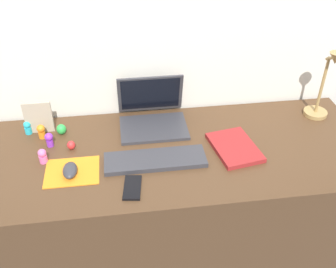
{
  "coord_description": "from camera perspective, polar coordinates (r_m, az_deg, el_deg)",
  "views": [
    {
      "loc": [
        -0.21,
        -1.3,
        1.77
      ],
      "look_at": [
        -0.03,
        0.0,
        0.83
      ],
      "focal_mm": 42.55,
      "sensor_mm": 36.0,
      "label": 1
    }
  ],
  "objects": [
    {
      "name": "ground_plane",
      "position": [
        2.21,
        0.76,
        -17.71
      ],
      "size": [
        6.0,
        6.0,
        0.0
      ],
      "primitive_type": "plane",
      "color": "#474C56"
    },
    {
      "name": "back_wall",
      "position": [
        2.0,
        -0.63,
        2.59
      ],
      "size": [
        2.89,
        0.05,
        1.35
      ],
      "primitive_type": "cube",
      "color": "silver",
      "rests_on": "ground_plane"
    },
    {
      "name": "desk",
      "position": [
        1.92,
        0.84,
        -11.13
      ],
      "size": [
        1.69,
        0.66,
        0.74
      ],
      "primitive_type": "cube",
      "color": "#4C331E",
      "rests_on": "ground_plane"
    },
    {
      "name": "laptop",
      "position": [
        1.82,
        -2.29,
        3.1
      ],
      "size": [
        0.3,
        0.26,
        0.21
      ],
      "color": "#333338",
      "rests_on": "desk"
    },
    {
      "name": "keyboard",
      "position": [
        1.61,
        -1.84,
        -3.73
      ],
      "size": [
        0.41,
        0.13,
        0.02
      ],
      "primitive_type": "cube",
      "color": "#333338",
      "rests_on": "desk"
    },
    {
      "name": "mousepad",
      "position": [
        1.61,
        -13.56,
        -5.26
      ],
      "size": [
        0.21,
        0.17,
        0.0
      ],
      "primitive_type": "cube",
      "color": "orange",
      "rests_on": "desk"
    },
    {
      "name": "mouse",
      "position": [
        1.59,
        -13.87,
        -5.06
      ],
      "size": [
        0.06,
        0.1,
        0.03
      ],
      "primitive_type": "ellipsoid",
      "color": "#333338",
      "rests_on": "mousepad"
    },
    {
      "name": "cell_phone",
      "position": [
        1.5,
        -5.12,
        -7.65
      ],
      "size": [
        0.08,
        0.14,
        0.01
      ],
      "primitive_type": "cube",
      "rotation": [
        0.0,
        0.0,
        -0.13
      ],
      "color": "black",
      "rests_on": "desk"
    },
    {
      "name": "desk_lamp",
      "position": [
        1.93,
        21.52,
        6.3
      ],
      "size": [
        0.11,
        0.14,
        0.34
      ],
      "color": "#A5844C",
      "rests_on": "desk"
    },
    {
      "name": "notebook_pad",
      "position": [
        1.7,
        9.51,
        -1.91
      ],
      "size": [
        0.21,
        0.27,
        0.02
      ],
      "primitive_type": "cube",
      "rotation": [
        0.0,
        0.0,
        0.17
      ],
      "color": "maroon",
      "rests_on": "desk"
    },
    {
      "name": "picture_frame",
      "position": [
        1.83,
        -18.06,
        2.28
      ],
      "size": [
        0.12,
        0.02,
        0.15
      ],
      "primitive_type": "cube",
      "color": "#B2A58C",
      "rests_on": "desk"
    },
    {
      "name": "toy_figurine_purple",
      "position": [
        1.75,
        -16.65,
        -0.71
      ],
      "size": [
        0.04,
        0.04,
        0.06
      ],
      "color": "purple",
      "rests_on": "desk"
    },
    {
      "name": "toy_figurine_cyan",
      "position": [
        1.86,
        -19.46,
        0.9
      ],
      "size": [
        0.03,
        0.03,
        0.06
      ],
      "color": "#28B7CC",
      "rests_on": "desk"
    },
    {
      "name": "toy_figurine_orange",
      "position": [
        1.81,
        -17.7,
        0.43
      ],
      "size": [
        0.04,
        0.04,
        0.07
      ],
      "color": "orange",
      "rests_on": "desk"
    },
    {
      "name": "toy_figurine_green",
      "position": [
        1.82,
        -15.04,
        0.67
      ],
      "size": [
        0.04,
        0.04,
        0.05
      ],
      "primitive_type": "ellipsoid",
      "color": "green",
      "rests_on": "desk"
    },
    {
      "name": "toy_figurine_red",
      "position": [
        1.72,
        -13.7,
        -1.56
      ],
      "size": [
        0.03,
        0.03,
        0.04
      ],
      "primitive_type": "ellipsoid",
      "color": "red",
      "rests_on": "desk"
    },
    {
      "name": "toy_figurine_pink",
      "position": [
        1.67,
        -17.52,
        -2.97
      ],
      "size": [
        0.03,
        0.03,
        0.06
      ],
      "color": "pink",
      "rests_on": "desk"
    }
  ]
}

